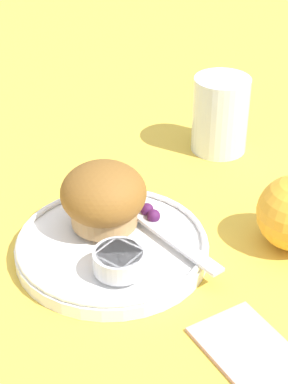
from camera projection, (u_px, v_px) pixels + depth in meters
ground_plane at (126, 261)px, 0.65m from camera, size 3.00×3.00×0.00m
plate at (112, 246)px, 0.65m from camera, size 0.20×0.20×0.02m
muffin at (102, 197)px, 0.65m from camera, size 0.09×0.09×0.07m
cream_ramekin at (119, 260)px, 0.60m from camera, size 0.05×0.05×0.02m
berry_pair at (150, 213)px, 0.67m from camera, size 0.03×0.01×0.01m
butter_knife at (155, 226)px, 0.66m from camera, size 0.19×0.04×0.00m
juice_glass at (220, 115)px, 0.82m from camera, size 0.07×0.07×0.10m
folded_napkin at (259, 358)px, 0.54m from camera, size 0.12×0.07×0.01m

